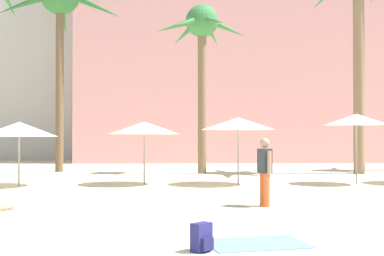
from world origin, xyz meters
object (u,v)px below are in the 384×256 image
cafe_umbrella_5 (356,120)px  cafe_umbrella_2 (19,129)px  palm_tree_far_left (59,7)px  backpack (202,238)px  beach_towel (256,244)px  person_near_right (265,169)px  palm_tree_center (202,37)px  cafe_umbrella_0 (238,124)px  cafe_umbrella_1 (144,128)px

cafe_umbrella_5 → cafe_umbrella_2: bearing=-178.6°
palm_tree_far_left → backpack: size_ratio=22.66×
cafe_umbrella_2 → backpack: 12.00m
beach_towel → person_near_right: person_near_right is taller
beach_towel → backpack: 1.05m
palm_tree_center → cafe_umbrella_5: 8.73m
cafe_umbrella_0 → cafe_umbrella_2: cafe_umbrella_0 is taller
palm_tree_center → backpack: palm_tree_center is taller
cafe_umbrella_5 → backpack: 12.61m
palm_tree_far_left → palm_tree_center: bearing=-12.3°
cafe_umbrella_1 → beach_towel: bearing=-78.1°
palm_tree_center → backpack: 17.73m
palm_tree_far_left → beach_towel: (6.64, -17.59, -7.93)m
beach_towel → person_near_right: size_ratio=0.94×
cafe_umbrella_2 → cafe_umbrella_5: (11.71, 0.29, 0.36)m
palm_tree_far_left → cafe_umbrella_0: 12.06m
cafe_umbrella_2 → cafe_umbrella_5: cafe_umbrella_5 is taller
palm_tree_center → beach_towel: bearing=-90.6°
palm_tree_far_left → person_near_right: palm_tree_far_left is taller
palm_tree_center → beach_towel: (-0.16, -16.11, -6.28)m
palm_tree_center → cafe_umbrella_2: palm_tree_center is taller
palm_tree_center → person_near_right: size_ratio=4.71×
palm_tree_far_left → cafe_umbrella_1: (4.42, -7.03, -5.95)m
palm_tree_center → cafe_umbrella_1: (-2.38, -5.55, -4.30)m
palm_tree_center → palm_tree_far_left: bearing=167.7°
palm_tree_center → cafe_umbrella_5: bearing=-48.7°
cafe_umbrella_1 → backpack: cafe_umbrella_1 is taller
beach_towel → backpack: bearing=-149.7°
palm_tree_center → cafe_umbrella_0: size_ratio=2.96×
cafe_umbrella_0 → beach_towel: 10.63m
palm_tree_far_left → palm_tree_center: (6.80, -1.48, -1.65)m
cafe_umbrella_1 → cafe_umbrella_2: cafe_umbrella_1 is taller
palm_tree_center → cafe_umbrella_2: size_ratio=3.00×
cafe_umbrella_0 → cafe_umbrella_5: 4.20m
backpack → person_near_right: person_near_right is taller
beach_towel → person_near_right: bearing=78.0°
palm_tree_far_left → cafe_umbrella_5: bearing=-31.5°
cafe_umbrella_1 → cafe_umbrella_2: 4.25m
person_near_right → cafe_umbrella_5: bearing=37.8°
cafe_umbrella_0 → person_near_right: (-0.14, -5.90, -1.24)m
cafe_umbrella_1 → person_near_right: cafe_umbrella_1 is taller
backpack → person_near_right: 5.35m
person_near_right → cafe_umbrella_1: bearing=102.0°
palm_tree_center → cafe_umbrella_2: bearing=-137.1°
backpack → palm_tree_far_left: bearing=153.5°
cafe_umbrella_0 → person_near_right: bearing=-91.3°
cafe_umbrella_5 → beach_towel: bearing=-117.2°
cafe_umbrella_2 → cafe_umbrella_1: bearing=7.6°
person_near_right → cafe_umbrella_0: bearing=73.2°
palm_tree_far_left → cafe_umbrella_1: size_ratio=3.74×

